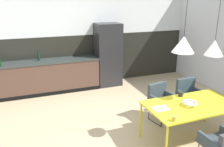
{
  "coord_description": "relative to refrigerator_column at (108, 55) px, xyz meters",
  "views": [
    {
      "loc": [
        -1.74,
        -3.29,
        2.49
      ],
      "look_at": [
        -0.14,
        0.95,
        1.03
      ],
      "focal_mm": 37.11,
      "sensor_mm": 36.0,
      "label": 1
    }
  ],
  "objects": [
    {
      "name": "armchair_by_stool",
      "position": [
        0.29,
        -4.18,
        -0.42
      ],
      "size": [
        0.5,
        0.48,
        0.74
      ],
      "rotation": [
        0.0,
        0.0,
        0.02
      ],
      "color": "#363E44",
      "rests_on": "ground"
    },
    {
      "name": "fruit_bowl",
      "position": [
        0.3,
        -3.36,
        -0.15
      ],
      "size": [
        0.27,
        0.27,
        0.08
      ],
      "color": "silver",
      "rests_on": "dining_table"
    },
    {
      "name": "armchair_far_side",
      "position": [
        0.98,
        -2.5,
        -0.39
      ],
      "size": [
        0.49,
        0.47,
        0.83
      ],
      "rotation": [
        0.0,
        0.0,
        3.15
      ],
      "color": "#363E44",
      "rests_on": "ground"
    },
    {
      "name": "bottle_vinegar_dark",
      "position": [
        -1.96,
        0.1,
        0.09
      ],
      "size": [
        0.06,
        0.06,
        0.26
      ],
      "color": "#0F3319",
      "rests_on": "kitchen_counter"
    },
    {
      "name": "armchair_head_of_table",
      "position": [
        0.3,
        -2.46,
        -0.41
      ],
      "size": [
        0.56,
        0.56,
        0.8
      ],
      "rotation": [
        0.0,
        0.0,
        3.35
      ],
      "color": "#363E44",
      "rests_on": "ground"
    },
    {
      "name": "mug_tall_blue",
      "position": [
        0.4,
        -2.97,
        -0.15
      ],
      "size": [
        0.13,
        0.09,
        0.08
      ],
      "color": "black",
      "rests_on": "dining_table"
    },
    {
      "name": "bottle_wine_green",
      "position": [
        -2.89,
        -0.16,
        0.09
      ],
      "size": [
        0.06,
        0.06,
        0.27
      ],
      "color": "#0F3319",
      "rests_on": "kitchen_counter"
    },
    {
      "name": "dining_table",
      "position": [
        0.37,
        -3.34,
        -0.24
      ],
      "size": [
        1.63,
        0.92,
        0.72
      ],
      "color": "gold",
      "rests_on": "ground"
    },
    {
      "name": "open_book",
      "position": [
        -0.24,
        -3.29,
        -0.19
      ],
      "size": [
        0.27,
        0.2,
        0.02
      ],
      "color": "white",
      "rests_on": "dining_table"
    },
    {
      "name": "back_wall_splashback_dark",
      "position": [
        -0.51,
        0.36,
        -0.17
      ],
      "size": [
        6.66,
        0.12,
        1.49
      ],
      "primitive_type": "cube",
      "color": "black",
      "rests_on": "ground"
    },
    {
      "name": "pendant_lamp_over_table_far",
      "position": [
        0.7,
        -3.34,
        0.79
      ],
      "size": [
        0.31,
        0.31,
        1.36
      ],
      "color": "black"
    },
    {
      "name": "mug_short_terracotta",
      "position": [
        -0.27,
        -3.72,
        -0.15
      ],
      "size": [
        0.11,
        0.07,
        0.08
      ],
      "color": "gold",
      "rests_on": "dining_table"
    },
    {
      "name": "back_wall_panel_upper",
      "position": [
        -0.51,
        0.36,
        1.32
      ],
      "size": [
        6.66,
        0.12,
        1.49
      ],
      "primitive_type": "cube",
      "color": "silver",
      "rests_on": "back_wall_splashback_dark"
    },
    {
      "name": "pendant_lamp_over_table_near",
      "position": [
        0.05,
        -3.36,
        0.9
      ],
      "size": [
        0.35,
        0.35,
        1.25
      ],
      "color": "black"
    },
    {
      "name": "ground_plane",
      "position": [
        -0.51,
        -3.02,
        -0.92
      ],
      "size": [
        8.94,
        8.94,
        0.0
      ],
      "primitive_type": "plane",
      "color": "tan"
    },
    {
      "name": "refrigerator_column",
      "position": [
        0.0,
        0.0,
        0.0
      ],
      "size": [
        0.72,
        0.6,
        1.84
      ],
      "primitive_type": "cube",
      "color": "#232326",
      "rests_on": "ground"
    },
    {
      "name": "kitchen_counter",
      "position": [
        -2.04,
        -0.0,
        -0.47
      ],
      "size": [
        3.34,
        0.63,
        0.9
      ],
      "color": "#50372D",
      "rests_on": "ground"
    }
  ]
}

